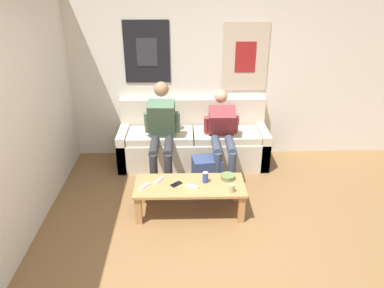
% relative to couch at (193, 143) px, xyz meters
% --- Properties ---
extents(ground_plane, '(18.00, 18.00, 0.00)m').
position_rel_couch_xyz_m(ground_plane, '(0.17, -2.15, -0.30)').
color(ground_plane, brown).
extents(wall_back, '(10.00, 0.07, 2.55)m').
position_rel_couch_xyz_m(wall_back, '(0.17, 0.33, 0.98)').
color(wall_back, silver).
rests_on(wall_back, ground_plane).
extents(couch, '(2.06, 0.68, 0.87)m').
position_rel_couch_xyz_m(couch, '(0.00, 0.00, 0.00)').
color(couch, beige).
rests_on(couch, ground_plane).
extents(coffee_table, '(1.23, 0.51, 0.36)m').
position_rel_couch_xyz_m(coffee_table, '(-0.07, -1.23, -0.00)').
color(coffee_table, '#B27F4C').
rests_on(coffee_table, ground_plane).
extents(person_seated_adult, '(0.47, 0.94, 1.22)m').
position_rel_couch_xyz_m(person_seated_adult, '(-0.42, -0.36, 0.36)').
color(person_seated_adult, '#2D2D33').
rests_on(person_seated_adult, ground_plane).
extents(person_seated_teen, '(0.47, 0.99, 1.08)m').
position_rel_couch_xyz_m(person_seated_teen, '(0.37, -0.34, 0.30)').
color(person_seated_teen, '#384256').
rests_on(person_seated_teen, ground_plane).
extents(backpack, '(0.38, 0.34, 0.39)m').
position_rel_couch_xyz_m(backpack, '(0.15, -0.68, -0.11)').
color(backpack, navy).
rests_on(backpack, ground_plane).
extents(ceramic_bowl, '(0.17, 0.17, 0.06)m').
position_rel_couch_xyz_m(ceramic_bowl, '(0.36, -1.12, 0.09)').
color(ceramic_bowl, '#607F47').
rests_on(ceramic_bowl, coffee_table).
extents(pillar_candle, '(0.07, 0.07, 0.10)m').
position_rel_couch_xyz_m(pillar_candle, '(0.37, -1.38, 0.10)').
color(pillar_candle, tan).
rests_on(pillar_candle, coffee_table).
extents(drink_can_blue, '(0.07, 0.07, 0.12)m').
position_rel_couch_xyz_m(drink_can_blue, '(0.10, -1.18, 0.12)').
color(drink_can_blue, '#28479E').
rests_on(drink_can_blue, coffee_table).
extents(game_controller_near_left, '(0.10, 0.14, 0.03)m').
position_rel_couch_xyz_m(game_controller_near_left, '(-0.42, -1.15, 0.07)').
color(game_controller_near_left, white).
rests_on(game_controller_near_left, coffee_table).
extents(game_controller_near_right, '(0.15, 0.09, 0.03)m').
position_rel_couch_xyz_m(game_controller_near_right, '(-0.05, -1.28, 0.07)').
color(game_controller_near_right, white).
rests_on(game_controller_near_right, coffee_table).
extents(game_controller_far_center, '(0.11, 0.13, 0.03)m').
position_rel_couch_xyz_m(game_controller_far_center, '(-0.57, -1.27, 0.07)').
color(game_controller_far_center, white).
rests_on(game_controller_far_center, coffee_table).
extents(cell_phone, '(0.14, 0.14, 0.01)m').
position_rel_couch_xyz_m(cell_phone, '(-0.22, -1.22, 0.06)').
color(cell_phone, black).
rests_on(cell_phone, coffee_table).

